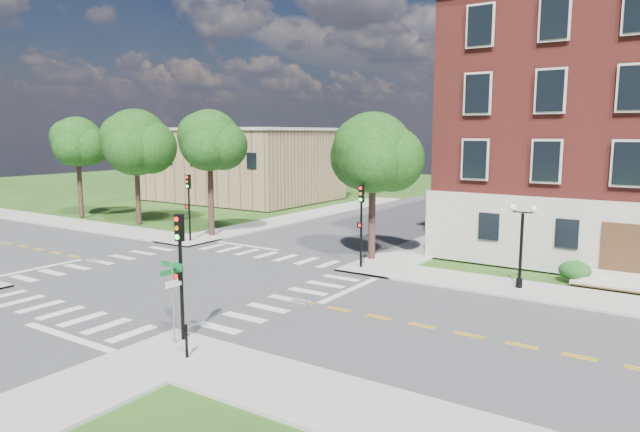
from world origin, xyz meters
The scene contains 19 objects.
ground centered at (0.00, 0.00, 0.00)m, with size 160.00×160.00×0.00m, color #264B15.
road_ew centered at (0.00, 0.00, 0.01)m, with size 90.00×12.00×0.01m, color #3D3D3F.
road_ns centered at (0.00, 0.00, 0.01)m, with size 12.00×90.00×0.01m, color #3D3D3F.
sidewalk_ne centered at (15.38, 15.38, 0.06)m, with size 34.00×34.00×0.12m.
sidewalk_nw centered at (-15.38, 15.38, 0.06)m, with size 34.00×34.00×0.12m.
crosswalk_east centered at (7.20, 0.00, 0.00)m, with size 2.20×10.20×0.02m, color silver, non-canonical shape.
stop_bar_east centered at (8.80, 3.00, 0.00)m, with size 0.40×5.50×0.00m, color silver.
secondary_building centered at (-22.00, 30.00, 4.28)m, with size 20.40×15.40×8.30m.
tree_a centered at (-24.48, 10.39, 7.03)m, with size 4.51×4.51×9.21m.
tree_b centered at (-16.94, 10.84, 7.05)m, with size 5.64×5.64×9.77m.
tree_c centered at (-7.64, 10.14, 7.28)m, with size 4.59×4.59×9.50m.
tree_d centered at (6.44, 9.67, 6.66)m, with size 4.94×4.94×9.04m.
traffic_signal_se centered at (7.19, -6.72, 3.19)m, with size 0.34×0.38×4.80m.
traffic_signal_ne centered at (7.00, 7.30, 3.19)m, with size 0.38×0.45×4.80m.
traffic_signal_nw centered at (-7.36, 7.60, 3.19)m, with size 0.38×0.45×4.80m.
twin_lamp_west centered at (15.91, 7.82, 2.52)m, with size 1.36×0.36×4.23m.
street_sign_pole centered at (7.25, -7.18, 2.31)m, with size 1.10×1.10×3.10m.
push_button_post centered at (8.62, -7.90, 0.80)m, with size 0.14×0.21×1.20m.
fire_hydrant centered at (-8.65, 7.49, 0.46)m, with size 0.35×0.35×0.75m.
Camera 1 is at (22.93, -21.12, 7.90)m, focal length 32.00 mm.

